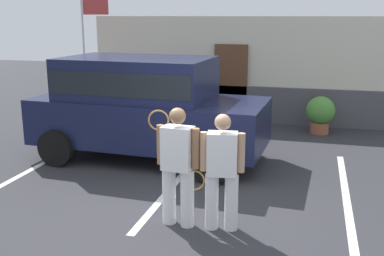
% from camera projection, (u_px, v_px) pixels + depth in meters
% --- Properties ---
extents(ground_plane, '(40.00, 40.00, 0.00)m').
position_uv_depth(ground_plane, '(180.00, 218.00, 6.62)').
color(ground_plane, '#2D2D33').
extents(parking_stripe_0, '(0.12, 4.40, 0.01)m').
position_uv_depth(parking_stripe_0, '(37.00, 167.00, 8.87)').
color(parking_stripe_0, silver).
rests_on(parking_stripe_0, ground_plane).
extents(parking_stripe_1, '(0.12, 4.40, 0.01)m').
position_uv_depth(parking_stripe_1, '(178.00, 180.00, 8.15)').
color(parking_stripe_1, silver).
rests_on(parking_stripe_1, ground_plane).
extents(parking_stripe_2, '(0.12, 4.40, 0.01)m').
position_uv_depth(parking_stripe_2, '(346.00, 196.00, 7.43)').
color(parking_stripe_2, silver).
rests_on(parking_stripe_2, ground_plane).
extents(house_frontage, '(8.76, 0.40, 2.83)m').
position_uv_depth(house_frontage, '(248.00, 73.00, 12.43)').
color(house_frontage, beige).
rests_on(house_frontage, ground_plane).
extents(parked_suv, '(4.69, 2.34, 2.05)m').
position_uv_depth(parked_suv, '(144.00, 103.00, 9.13)').
color(parked_suv, '#141938').
rests_on(parked_suv, ground_plane).
extents(tennis_player_man, '(0.75, 0.31, 1.67)m').
position_uv_depth(tennis_player_man, '(178.00, 165.00, 6.23)').
color(tennis_player_man, white).
rests_on(tennis_player_man, ground_plane).
extents(tennis_player_woman, '(0.86, 0.30, 1.61)m').
position_uv_depth(tennis_player_woman, '(221.00, 171.00, 6.11)').
color(tennis_player_woman, white).
rests_on(tennis_player_woman, ground_plane).
extents(potted_plant_by_porch, '(0.70, 0.70, 0.92)m').
position_uv_depth(potted_plant_by_porch, '(320.00, 113.00, 11.29)').
color(potted_plant_by_porch, '#9E5638').
rests_on(potted_plant_by_porch, ground_plane).
extents(flag_pole, '(0.80, 0.09, 3.37)m').
position_uv_depth(flag_pole, '(89.00, 36.00, 12.12)').
color(flag_pole, silver).
rests_on(flag_pole, ground_plane).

